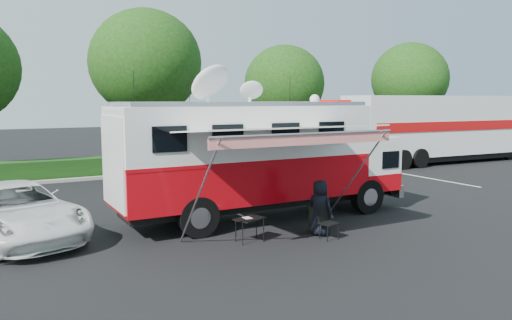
{
  "coord_description": "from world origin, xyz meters",
  "views": [
    {
      "loc": [
        -8.17,
        -14.24,
        3.95
      ],
      "look_at": [
        0.0,
        0.5,
        1.9
      ],
      "focal_mm": 35.0,
      "sensor_mm": 36.0,
      "label": 1
    }
  ],
  "objects_px": {
    "trash_bin": "(318,218)",
    "folding_table": "(250,220)",
    "white_suv": "(16,239)",
    "semi_trailer": "(442,127)",
    "command_truck": "(261,157)"
  },
  "relations": [
    {
      "from": "white_suv",
      "to": "folding_table",
      "type": "xyz_separation_m",
      "value": [
        5.7,
        -3.45,
        0.63
      ]
    },
    {
      "from": "command_truck",
      "to": "semi_trailer",
      "type": "distance_m",
      "value": 18.83
    },
    {
      "from": "command_truck",
      "to": "folding_table",
      "type": "xyz_separation_m",
      "value": [
        -1.67,
        -2.31,
        -1.42
      ]
    },
    {
      "from": "command_truck",
      "to": "trash_bin",
      "type": "relative_size",
      "value": 11.65
    },
    {
      "from": "white_suv",
      "to": "semi_trailer",
      "type": "bearing_deg",
      "value": -0.57
    },
    {
      "from": "command_truck",
      "to": "folding_table",
      "type": "height_order",
      "value": "command_truck"
    },
    {
      "from": "folding_table",
      "to": "semi_trailer",
      "type": "bearing_deg",
      "value": 27.27
    },
    {
      "from": "command_truck",
      "to": "semi_trailer",
      "type": "xyz_separation_m",
      "value": [
        17.28,
        7.46,
        0.15
      ]
    },
    {
      "from": "white_suv",
      "to": "trash_bin",
      "type": "xyz_separation_m",
      "value": [
        7.92,
        -3.58,
        0.43
      ]
    },
    {
      "from": "semi_trailer",
      "to": "folding_table",
      "type": "bearing_deg",
      "value": -152.73
    },
    {
      "from": "trash_bin",
      "to": "folding_table",
      "type": "bearing_deg",
      "value": 176.61
    },
    {
      "from": "white_suv",
      "to": "semi_trailer",
      "type": "height_order",
      "value": "semi_trailer"
    },
    {
      "from": "folding_table",
      "to": "semi_trailer",
      "type": "height_order",
      "value": "semi_trailer"
    },
    {
      "from": "white_suv",
      "to": "folding_table",
      "type": "relative_size",
      "value": 6.07
    },
    {
      "from": "command_truck",
      "to": "semi_trailer",
      "type": "bearing_deg",
      "value": 23.35
    }
  ]
}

